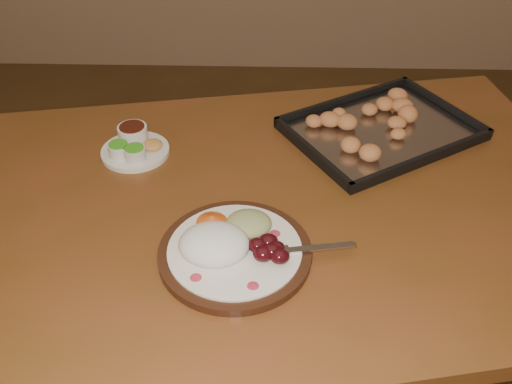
{
  "coord_description": "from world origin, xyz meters",
  "views": [
    {
      "loc": [
        0.01,
        -1.01,
        1.51
      ],
      "look_at": [
        -0.01,
        -0.1,
        0.77
      ],
      "focal_mm": 40.0,
      "sensor_mm": 36.0,
      "label": 1
    }
  ],
  "objects": [
    {
      "name": "dining_table",
      "position": [
        -0.03,
        -0.11,
        0.65
      ],
      "size": [
        1.64,
        1.16,
        0.75
      ],
      "rotation": [
        0.0,
        0.0,
        0.18
      ],
      "color": "brown",
      "rests_on": "ground"
    },
    {
      "name": "dinner_plate",
      "position": [
        -0.05,
        -0.26,
        0.77
      ],
      "size": [
        0.36,
        0.28,
        0.07
      ],
      "rotation": [
        0.0,
        0.0,
        -0.0
      ],
      "color": "#32190E",
      "rests_on": "dining_table"
    },
    {
      "name": "baking_tray",
      "position": [
        0.28,
        0.16,
        0.76
      ],
      "size": [
        0.52,
        0.48,
        0.04
      ],
      "rotation": [
        0.0,
        0.0,
        0.55
      ],
      "color": "black",
      "rests_on": "dining_table"
    },
    {
      "name": "ground",
      "position": [
        0.0,
        0.0,
        0.0
      ],
      "size": [
        4.0,
        4.0,
        0.0
      ],
      "primitive_type": "plane",
      "color": "brown",
      "rests_on": "ground"
    },
    {
      "name": "condiment_saucer",
      "position": [
        -0.3,
        0.06,
        0.77
      ],
      "size": [
        0.16,
        0.16,
        0.05
      ],
      "rotation": [
        0.0,
        0.0,
        -0.02
      ],
      "color": "silver",
      "rests_on": "dining_table"
    }
  ]
}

